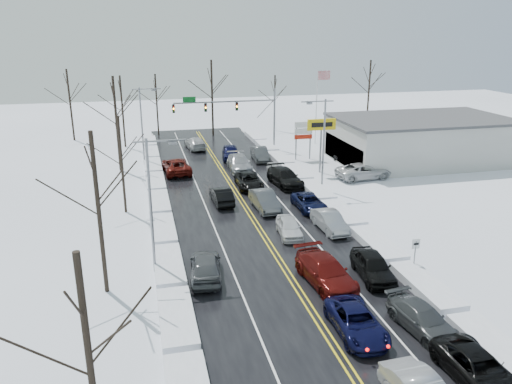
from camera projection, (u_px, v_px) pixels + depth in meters
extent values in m
plane|color=white|center=(264.00, 236.00, 38.75)|extent=(160.00, 160.00, 0.00)
cube|color=black|center=(258.00, 227.00, 40.59)|extent=(14.00, 84.00, 0.01)
cube|color=silver|center=(164.00, 235.00, 38.92)|extent=(1.89, 72.00, 0.58)
cube|color=silver|center=(345.00, 219.00, 42.27)|extent=(1.89, 72.00, 0.58)
cylinder|color=slate|center=(274.00, 119.00, 65.22)|extent=(0.24, 0.24, 8.00)
cylinder|color=slate|center=(225.00, 102.00, 63.01)|extent=(13.00, 0.18, 0.18)
cylinder|color=slate|center=(266.00, 109.00, 64.52)|extent=(2.33, 0.10, 2.33)
cube|color=#0C591E|center=(189.00, 100.00, 61.89)|extent=(1.60, 0.08, 0.70)
cube|color=black|center=(237.00, 106.00, 63.54)|extent=(0.32, 0.25, 1.05)
sphere|color=#3F0705|center=(237.00, 104.00, 63.30)|extent=(0.20, 0.20, 0.20)
sphere|color=orange|center=(237.00, 107.00, 63.39)|extent=(0.22, 0.22, 0.22)
sphere|color=black|center=(237.00, 109.00, 63.49)|extent=(0.20, 0.20, 0.20)
cube|color=black|center=(206.00, 108.00, 62.66)|extent=(0.32, 0.25, 1.05)
sphere|color=#3F0705|center=(206.00, 105.00, 62.42)|extent=(0.20, 0.20, 0.20)
sphere|color=orange|center=(206.00, 108.00, 62.51)|extent=(0.22, 0.22, 0.22)
sphere|color=black|center=(206.00, 110.00, 62.61)|extent=(0.20, 0.20, 0.20)
cube|color=black|center=(173.00, 109.00, 61.78)|extent=(0.32, 0.25, 1.05)
sphere|color=#3F0705|center=(173.00, 106.00, 61.54)|extent=(0.20, 0.20, 0.20)
sphere|color=orange|center=(174.00, 109.00, 61.63)|extent=(0.22, 0.22, 0.22)
sphere|color=black|center=(174.00, 111.00, 61.73)|extent=(0.20, 0.20, 0.20)
cylinder|color=slate|center=(321.00, 148.00, 54.96)|extent=(0.20, 0.20, 5.60)
cube|color=#DBB60B|center=(322.00, 124.00, 54.14)|extent=(3.20, 0.30, 1.20)
cube|color=black|center=(322.00, 125.00, 53.98)|extent=(2.40, 0.04, 0.50)
cylinder|color=slate|center=(296.00, 144.00, 60.55)|extent=(0.16, 0.16, 4.00)
cylinder|color=slate|center=(310.00, 143.00, 60.95)|extent=(0.16, 0.16, 4.00)
cube|color=white|center=(304.00, 125.00, 60.03)|extent=(2.20, 0.22, 0.70)
cube|color=white|center=(303.00, 131.00, 60.28)|extent=(2.20, 0.22, 0.70)
cube|color=#B11F0D|center=(303.00, 137.00, 60.50)|extent=(2.20, 0.22, 0.50)
cylinder|color=slate|center=(415.00, 256.00, 32.82)|extent=(0.08, 0.08, 2.20)
cube|color=white|center=(416.00, 244.00, 32.53)|extent=(0.55, 0.05, 0.70)
cube|color=black|center=(416.00, 244.00, 32.50)|extent=(0.35, 0.02, 0.15)
cylinder|color=silver|center=(316.00, 108.00, 68.18)|extent=(0.14, 0.14, 10.00)
cube|color=#B4B5AF|center=(421.00, 141.00, 59.87)|extent=(20.00, 12.00, 5.00)
cube|color=#262628|center=(343.00, 152.00, 57.96)|extent=(0.10, 11.00, 2.80)
cube|color=#3F3F42|center=(423.00, 119.00, 59.04)|extent=(20.40, 12.40, 0.30)
cylinder|color=slate|center=(324.00, 146.00, 48.44)|extent=(0.18, 0.18, 9.00)
cylinder|color=slate|center=(318.00, 101.00, 46.91)|extent=(3.20, 0.12, 0.12)
cube|color=slate|center=(309.00, 103.00, 46.78)|extent=(0.50, 0.25, 0.18)
cylinder|color=slate|center=(151.00, 208.00, 31.77)|extent=(0.18, 0.18, 9.00)
cylinder|color=slate|center=(159.00, 141.00, 30.60)|extent=(3.20, 0.12, 0.12)
cube|color=slate|center=(173.00, 143.00, 30.82)|extent=(0.50, 0.25, 0.18)
cylinder|color=slate|center=(142.00, 127.00, 57.63)|extent=(0.18, 0.18, 9.00)
cylinder|color=slate|center=(146.00, 89.00, 56.46)|extent=(3.20, 0.12, 0.12)
cube|color=slate|center=(154.00, 90.00, 56.68)|extent=(0.50, 0.25, 0.18)
cylinder|color=#2D231C|center=(91.00, 376.00, 16.44)|extent=(0.24, 0.24, 9.00)
cylinder|color=#2D231C|center=(99.00, 215.00, 29.10)|extent=(0.27, 0.27, 10.00)
cylinder|color=#2D231C|center=(122.00, 165.00, 42.49)|extent=(0.23, 0.23, 8.50)
cylinder|color=#2D231C|center=(117.00, 124.00, 54.95)|extent=(0.28, 0.28, 10.50)
cylinder|color=#2D231C|center=(123.00, 112.00, 66.28)|extent=(0.25, 0.25, 9.50)
cylinder|color=#2D231C|center=(70.00, 105.00, 70.16)|extent=(0.27, 0.27, 10.00)
cylinder|color=#2D231C|center=(157.00, 105.00, 73.88)|extent=(0.24, 0.24, 9.00)
cylinder|color=#2D231C|center=(212.00, 98.00, 73.48)|extent=(0.29, 0.29, 11.00)
cylinder|color=#2D231C|center=(275.00, 103.00, 77.46)|extent=(0.23, 0.23, 8.50)
cylinder|color=#2D231C|center=(369.00, 93.00, 81.13)|extent=(0.28, 0.28, 10.50)
imported|color=black|center=(356.00, 333.00, 26.48)|extent=(2.39, 4.95, 1.36)
imported|color=#500D0A|center=(325.00, 284.00, 31.57)|extent=(2.93, 6.00, 1.68)
imported|color=white|center=(289.00, 235.00, 38.88)|extent=(2.07, 4.28, 1.41)
imported|color=#45484B|center=(265.00, 209.00, 44.50)|extent=(1.98, 5.07, 1.65)
imported|color=black|center=(249.00, 187.00, 50.52)|extent=(2.61, 5.27, 1.44)
imported|color=#95979C|center=(239.00, 170.00, 56.61)|extent=(2.60, 5.92, 1.69)
imported|color=black|center=(231.00, 159.00, 61.49)|extent=(2.66, 5.19, 1.69)
imported|color=black|center=(477.00, 382.00, 22.81)|extent=(2.43, 5.05, 1.39)
imported|color=#3B3E40|center=(421.00, 330.00, 26.72)|extent=(2.55, 4.97, 1.38)
imported|color=black|center=(372.00, 277.00, 32.37)|extent=(2.37, 4.92, 1.62)
imported|color=gray|center=(329.00, 230.00, 39.91)|extent=(1.82, 4.66, 1.51)
imported|color=black|center=(309.00, 209.00, 44.46)|extent=(2.27, 4.82, 1.33)
imported|color=black|center=(285.00, 185.00, 51.24)|extent=(3.00, 6.05, 1.69)
imported|color=silver|center=(276.00, 175.00, 54.68)|extent=(1.73, 4.03, 1.36)
imported|color=#3E4043|center=(260.00, 160.00, 60.85)|extent=(1.95, 4.92, 1.59)
imported|color=black|center=(222.00, 203.00, 45.99)|extent=(1.75, 4.61, 1.50)
imported|color=#54100B|center=(177.00, 173.00, 55.58)|extent=(3.12, 6.12, 1.66)
imported|color=#B9B9BB|center=(195.00, 149.00, 66.63)|extent=(2.77, 5.54, 1.54)
imported|color=#45484A|center=(206.00, 278.00, 32.32)|extent=(2.54, 5.10, 1.67)
imported|color=silver|center=(363.00, 179.00, 53.50)|extent=(6.25, 3.32, 1.67)
imported|color=#393B3E|center=(376.00, 170.00, 56.89)|extent=(2.40, 5.05, 1.42)
imported|color=black|center=(338.00, 158.00, 61.70)|extent=(1.98, 4.35, 1.45)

